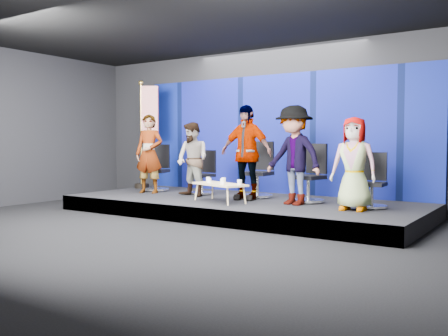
{
  "coord_description": "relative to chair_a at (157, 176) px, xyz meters",
  "views": [
    {
      "loc": [
        5.18,
        -5.79,
        1.43
      ],
      "look_at": [
        -0.33,
        2.4,
        0.91
      ],
      "focal_mm": 40.0,
      "sensor_mm": 36.0,
      "label": 1
    }
  ],
  "objects": [
    {
      "name": "chair_d",
      "position": [
        3.84,
        -0.07,
        0.01
      ],
      "size": [
        0.74,
        0.74,
        1.1
      ],
      "rotation": [
        0.0,
        0.0,
        -0.22
      ],
      "color": "silver",
      "rests_on": "riser"
    },
    {
      "name": "panelist_e",
      "position": [
        4.88,
        -0.68,
        0.42
      ],
      "size": [
        0.78,
        0.53,
        1.54
      ],
      "primitive_type": "imported",
      "rotation": [
        0.0,
        0.0,
        0.05
      ],
      "color": "black",
      "rests_on": "riser"
    },
    {
      "name": "room_walls",
      "position": [
        2.49,
        -2.85,
        1.78
      ],
      "size": [
        10.02,
        8.02,
        3.51
      ],
      "color": "black",
      "rests_on": "ground"
    },
    {
      "name": "panelist_b",
      "position": [
        1.4,
        -0.5,
        0.42
      ],
      "size": [
        0.83,
        0.69,
        1.53
      ],
      "primitive_type": "imported",
      "rotation": [
        0.0,
        0.0,
        -0.16
      ],
      "color": "black",
      "rests_on": "riser"
    },
    {
      "name": "mug_e",
      "position": [
        2.92,
        -1.09,
        0.05
      ],
      "size": [
        0.08,
        0.08,
        0.1
      ],
      "primitive_type": "cylinder",
      "color": "white",
      "rests_on": "coffee_table"
    },
    {
      "name": "backdrop",
      "position": [
        2.49,
        1.1,
        0.95
      ],
      "size": [
        7.0,
        0.08,
        2.6
      ],
      "primitive_type": "cube",
      "color": "navy",
      "rests_on": "riser"
    },
    {
      "name": "chair_c",
      "position": [
        2.62,
        0.12,
        0.02
      ],
      "size": [
        0.67,
        0.67,
        1.14
      ],
      "rotation": [
        0.0,
        0.0,
        0.05
      ],
      "color": "silver",
      "rests_on": "riser"
    },
    {
      "name": "panelist_d",
      "position": [
        3.74,
        -0.57,
        0.54
      ],
      "size": [
        1.26,
        0.9,
        1.78
      ],
      "primitive_type": "imported",
      "rotation": [
        0.0,
        0.0,
        -0.22
      ],
      "color": "black",
      "rests_on": "riser"
    },
    {
      "name": "chair_e",
      "position": [
        5.05,
        -0.21,
        -0.04
      ],
      "size": [
        0.56,
        0.56,
        0.95
      ],
      "rotation": [
        0.0,
        0.0,
        0.05
      ],
      "color": "silver",
      "rests_on": "riser"
    },
    {
      "name": "mug_d",
      "position": [
        2.57,
        -1.11,
        0.05
      ],
      "size": [
        0.09,
        0.09,
        0.1
      ],
      "primitive_type": "cylinder",
      "color": "white",
      "rests_on": "coffee_table"
    },
    {
      "name": "ground",
      "position": [
        2.49,
        -2.85,
        -0.65
      ],
      "size": [
        10.0,
        10.0,
        0.0
      ],
      "primitive_type": "plane",
      "color": "black",
      "rests_on": "ground"
    },
    {
      "name": "riser",
      "position": [
        2.49,
        -0.35,
        -0.5
      ],
      "size": [
        7.0,
        3.0,
        0.3
      ],
      "primitive_type": "cube",
      "color": "black",
      "rests_on": "ground"
    },
    {
      "name": "mug_c",
      "position": [
        2.41,
        -0.84,
        0.05
      ],
      "size": [
        0.08,
        0.08,
        0.1
      ],
      "primitive_type": "cylinder",
      "color": "white",
      "rests_on": "coffee_table"
    },
    {
      "name": "chair_b",
      "position": [
        1.33,
        -0.0,
        -0.04
      ],
      "size": [
        0.61,
        0.61,
        0.95
      ],
      "rotation": [
        0.0,
        0.0,
        -0.16
      ],
      "color": "silver",
      "rests_on": "riser"
    },
    {
      "name": "chair_a",
      "position": [
        0.0,
        0.0,
        0.0
      ],
      "size": [
        0.74,
        0.74,
        1.07
      ],
      "rotation": [
        0.0,
        0.0,
        0.28
      ],
      "color": "silver",
      "rests_on": "riser"
    },
    {
      "name": "coffee_table",
      "position": [
        2.42,
        -0.98,
        -0.03
      ],
      "size": [
        1.25,
        0.84,
        0.35
      ],
      "rotation": [
        0.0,
        0.0,
        -0.34
      ],
      "color": "tan",
      "rests_on": "riser"
    },
    {
      "name": "panelist_c",
      "position": [
        2.63,
        -0.39,
        0.57
      ],
      "size": [
        1.1,
        0.5,
        1.84
      ],
      "primitive_type": "imported",
      "rotation": [
        0.0,
        0.0,
        0.05
      ],
      "color": "black",
      "rests_on": "riser"
    },
    {
      "name": "mug_a",
      "position": [
        2.0,
        -0.78,
        0.05
      ],
      "size": [
        0.08,
        0.08,
        0.09
      ],
      "primitive_type": "cylinder",
      "color": "white",
      "rests_on": "coffee_table"
    },
    {
      "name": "flag_stand",
      "position": [
        -0.64,
        0.34,
        1.03
      ],
      "size": [
        0.57,
        0.38,
        2.61
      ],
      "rotation": [
        0.0,
        0.0,
        0.49
      ],
      "color": "black",
      "rests_on": "riser"
    },
    {
      "name": "panelist_a",
      "position": [
        0.18,
        -0.47,
        0.51
      ],
      "size": [
        0.72,
        0.57,
        1.73
      ],
      "primitive_type": "imported",
      "rotation": [
        0.0,
        0.0,
        0.28
      ],
      "color": "black",
      "rests_on": "riser"
    },
    {
      "name": "mug_b",
      "position": [
        2.17,
        -0.97,
        0.05
      ],
      "size": [
        0.07,
        0.07,
        0.09
      ],
      "primitive_type": "cylinder",
      "color": "white",
      "rests_on": "coffee_table"
    }
  ]
}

